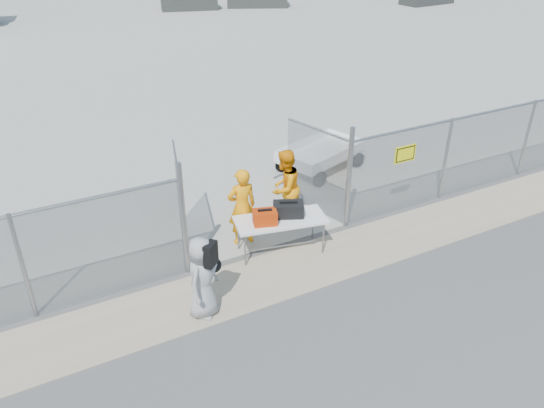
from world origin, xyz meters
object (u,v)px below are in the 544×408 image
folding_table (280,235)px  utility_trailer (321,157)px  security_worker_right (285,188)px  security_worker_left (242,207)px  visitor (202,277)px

folding_table → utility_trailer: folding_table is taller
folding_table → security_worker_right: 1.36m
folding_table → security_worker_left: (-0.57, 0.73, 0.50)m
visitor → utility_trailer: (5.35, 4.39, -0.43)m
visitor → utility_trailer: size_ratio=0.51×
folding_table → visitor: bearing=-140.9°
folding_table → security_worker_right: bearing=69.1°
folding_table → utility_trailer: (3.10, 3.24, -0.03)m
visitor → utility_trailer: bearing=-2.8°
folding_table → security_worker_right: (0.68, 1.05, 0.52)m
folding_table → security_worker_right: security_worker_right is taller
security_worker_left → visitor: 2.52m
security_worker_left → security_worker_right: 1.30m
security_worker_right → visitor: size_ratio=1.14×
utility_trailer → folding_table: bearing=-152.0°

